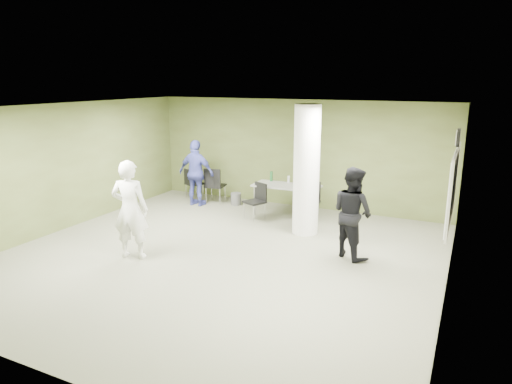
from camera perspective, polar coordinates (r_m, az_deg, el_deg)
The scene contains 17 objects.
floor at distance 8.87m, azimuth -4.47°, elevation -7.95°, with size 8.00×8.00×0.00m, color #525341.
ceiling at distance 8.25m, azimuth -4.84°, elevation 10.41°, with size 8.00×8.00×0.00m, color white.
wall_back at distance 12.01m, azimuth 5.00°, elevation 4.79°, with size 8.00×0.02×2.80m, color #474F25.
wall_left at distance 10.98m, azimuth -23.03°, elevation 2.86°, with size 0.02×8.00×2.80m, color #474F25.
wall_right_cream at distance 7.36m, azimuth 23.44°, elevation -2.22°, with size 0.02×8.00×2.80m, color beige.
column at distance 9.82m, azimuth 6.33°, elevation 2.70°, with size 0.56×0.56×2.80m, color silver.
whiteboard at distance 8.50m, azimuth 23.37°, elevation 0.55°, with size 0.05×2.30×1.30m.
wall_clock at distance 8.36m, azimuth 23.94°, elevation 6.22°, with size 0.06×0.32×0.32m.
folding_table at distance 11.21m, azimuth 3.80°, elevation 0.64°, with size 1.65×0.76×1.03m.
wastebasket at distance 12.29m, azimuth -2.52°, elevation -0.86°, with size 0.28×0.28×0.32m, color #4C4C4C.
chair_back_left at distance 13.01m, azimuth -8.01°, elevation 1.34°, with size 0.56×0.56×0.85m.
chair_back_right at distance 12.37m, azimuth -5.25°, elevation 1.15°, with size 0.55×0.55×0.98m.
chair_table_left at distance 11.00m, azimuth 0.14°, elevation -0.78°, with size 0.57×0.57×0.87m.
chair_table_right at distance 10.95m, azimuth 6.71°, elevation -0.73°, with size 0.48×0.48×0.93m.
woman_white at distance 8.80m, azimuth -15.47°, elevation -2.14°, with size 0.68×0.45×1.88m, color white.
man_black at distance 8.73m, azimuth 11.95°, elevation -2.53°, with size 0.85×0.66×1.74m, color black.
man_blue at distance 12.18m, azimuth -7.46°, elevation 2.36°, with size 1.03×0.43×1.76m, color #3E449A.
Camera 1 is at (4.16, -7.10, 3.31)m, focal length 32.00 mm.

